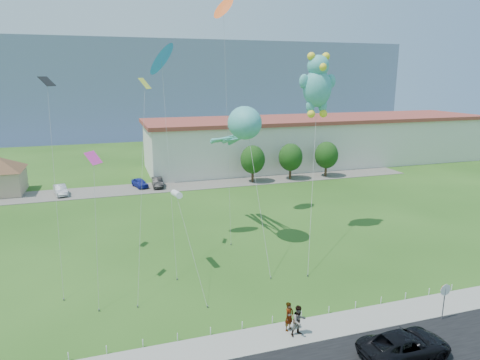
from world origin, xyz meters
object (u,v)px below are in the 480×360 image
object	(u,v)px
suv	(405,345)
parked_car_silver	(61,190)
parked_car_black	(157,182)
teddy_bear_kite	(318,83)
stop_sign	(445,293)
parked_car_blue	(140,183)
pedestrian_right	(299,321)
warehouse	(319,140)
pedestrian_left	(289,316)
octopus_kite	(240,130)

from	to	relation	value
suv	parked_car_silver	size ratio (longest dim) A/B	1.32
suv	parked_car_black	size ratio (longest dim) A/B	1.31
parked_car_silver	teddy_bear_kite	distance (m)	36.18
stop_sign	parked_car_blue	xyz separation A→B (m)	(-15.55, 40.06, -1.20)
pedestrian_right	parked_car_black	bearing A→B (deg)	87.55
pedestrian_right	parked_car_blue	distance (m)	39.39
warehouse	teddy_bear_kite	world-z (taller)	teddy_bear_kite
warehouse	parked_car_silver	xyz separation A→B (m)	(-42.29, -9.08, -3.41)
warehouse	pedestrian_left	world-z (taller)	warehouse
stop_sign	parked_car_blue	bearing A→B (deg)	111.22
suv	warehouse	bearing A→B (deg)	-24.31
stop_sign	parked_car_black	distance (m)	41.64
pedestrian_left	octopus_kite	xyz separation A→B (m)	(1.84, 15.59, 9.44)
stop_sign	pedestrian_right	bearing A→B (deg)	173.19
pedestrian_right	octopus_kite	xyz separation A→B (m)	(1.52, 16.26, 9.40)
stop_sign	suv	xyz separation A→B (m)	(-4.84, -2.46, -1.09)
stop_sign	pedestrian_left	bearing A→B (deg)	169.62
parked_car_silver	teddy_bear_kite	bearing A→B (deg)	-53.58
suv	pedestrian_left	world-z (taller)	pedestrian_left
stop_sign	parked_car_silver	xyz separation A→B (m)	(-25.79, 39.12, -1.16)
octopus_kite	suv	bearing A→B (deg)	-80.89
warehouse	octopus_kite	bearing A→B (deg)	-128.52
warehouse	suv	bearing A→B (deg)	-112.84
warehouse	pedestrian_right	distance (m)	53.88
warehouse	parked_car_black	bearing A→B (deg)	-163.61
pedestrian_left	parked_car_silver	bearing A→B (deg)	84.53
warehouse	pedestrian_right	xyz separation A→B (m)	(-26.04, -47.07, -3.07)
warehouse	parked_car_silver	size ratio (longest dim) A/B	15.46
warehouse	suv	xyz separation A→B (m)	(-21.34, -50.66, -3.34)
pedestrian_left	teddy_bear_kite	world-z (taller)	teddy_bear_kite
warehouse	pedestrian_right	size ratio (longest dim) A/B	32.06
pedestrian_left	parked_car_black	xyz separation A→B (m)	(-3.33, 37.67, -0.29)
suv	pedestrian_right	distance (m)	5.92
pedestrian_left	warehouse	bearing A→B (deg)	31.81
parked_car_silver	parked_car_blue	world-z (taller)	parked_car_silver
octopus_kite	parked_car_silver	bearing A→B (deg)	129.27
suv	pedestrian_left	distance (m)	6.60
teddy_bear_kite	suv	bearing A→B (deg)	-102.34
teddy_bear_kite	pedestrian_right	bearing A→B (deg)	-119.27
warehouse	teddy_bear_kite	size ratio (longest dim) A/B	3.53
suv	stop_sign	bearing A→B (deg)	-64.53
pedestrian_right	parked_car_silver	bearing A→B (deg)	105.26
octopus_kite	warehouse	bearing A→B (deg)	51.48
stop_sign	teddy_bear_kite	xyz separation A→B (m)	(-0.54, 17.20, 12.64)
warehouse	suv	distance (m)	55.07
suv	parked_car_blue	bearing A→B (deg)	12.67
pedestrian_right	parked_car_silver	xyz separation A→B (m)	(-16.25, 37.98, -0.34)
pedestrian_left	teddy_bear_kite	xyz separation A→B (m)	(9.33, 15.39, 13.50)
pedestrian_right	octopus_kite	bearing A→B (deg)	76.78
parked_car_blue	teddy_bear_kite	size ratio (longest dim) A/B	0.21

